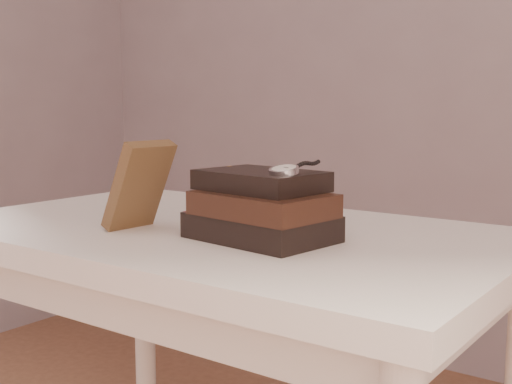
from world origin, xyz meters
The scene contains 5 objects.
table centered at (0.00, 0.35, 0.66)m, with size 1.00×0.60×0.75m.
book_stack centered at (0.12, 0.30, 0.80)m, with size 0.24×0.18×0.11m.
journal centered at (-0.09, 0.25, 0.83)m, with size 0.02×0.10×0.16m, color #412A19.
pocket_watch centered at (0.18, 0.29, 0.87)m, with size 0.05×0.15×0.02m.
eyeglasses centered at (0.06, 0.38, 0.81)m, with size 0.10×0.12×0.04m.
Camera 1 is at (0.72, -0.53, 0.96)m, focal length 46.60 mm.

